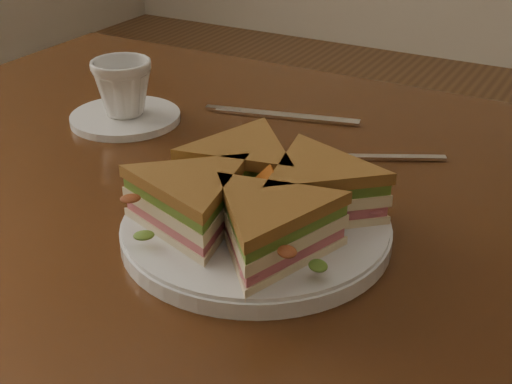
% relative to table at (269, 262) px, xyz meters
% --- Properties ---
extents(table, '(1.20, 0.80, 0.75)m').
position_rel_table_xyz_m(table, '(0.00, 0.00, 0.00)').
color(table, '#33190B').
rests_on(table, ground).
extents(plate, '(0.26, 0.26, 0.02)m').
position_rel_table_xyz_m(plate, '(0.04, -0.10, 0.11)').
color(plate, white).
rests_on(plate, table).
extents(sandwich_wedges, '(0.29, 0.29, 0.06)m').
position_rel_table_xyz_m(sandwich_wedges, '(0.04, -0.10, 0.14)').
color(sandwich_wedges, beige).
rests_on(sandwich_wedges, plate).
extents(crisps_mound, '(0.09, 0.09, 0.05)m').
position_rel_table_xyz_m(crisps_mound, '(0.04, -0.10, 0.14)').
color(crisps_mound, '#D1631A').
rests_on(crisps_mound, plate).
extents(spoon, '(0.17, 0.10, 0.01)m').
position_rel_table_xyz_m(spoon, '(0.03, 0.10, 0.10)').
color(spoon, silver).
rests_on(spoon, table).
extents(knife, '(0.21, 0.07, 0.00)m').
position_rel_table_xyz_m(knife, '(-0.09, 0.19, 0.10)').
color(knife, silver).
rests_on(knife, table).
extents(saucer, '(0.15, 0.15, 0.01)m').
position_rel_table_xyz_m(saucer, '(-0.26, 0.08, 0.10)').
color(saucer, white).
rests_on(saucer, table).
extents(coffee_cup, '(0.10, 0.10, 0.07)m').
position_rel_table_xyz_m(coffee_cup, '(-0.26, 0.08, 0.15)').
color(coffee_cup, white).
rests_on(coffee_cup, saucer).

